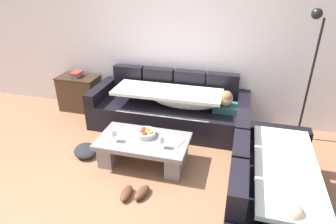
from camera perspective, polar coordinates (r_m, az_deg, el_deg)
ground_plane at (r=3.65m, az=-6.39°, el=-14.98°), size 14.00×14.00×0.00m
back_wall at (r=4.90m, az=1.92°, el=14.13°), size 9.00×0.10×2.70m
couch_along_wall at (r=4.75m, az=0.68°, el=0.63°), size 2.54×0.92×0.88m
couch_near_window at (r=3.27m, az=19.64°, el=-14.63°), size 0.92×1.97×0.88m
coffee_table at (r=3.93m, az=-4.84°, el=-7.09°), size 1.20×0.68×0.38m
fruit_bowl at (r=3.90m, az=-4.44°, el=-4.12°), size 0.28×0.28×0.10m
wine_glass_near_left at (r=3.81m, az=-10.63°, el=-4.11°), size 0.07×0.07×0.17m
wine_glass_near_right at (r=3.61m, az=-1.26°, el=-5.43°), size 0.07×0.07×0.17m
open_magazine at (r=3.80m, az=0.78°, el=-5.60°), size 0.33×0.29×0.01m
side_cabinet at (r=5.62m, az=-16.95°, el=3.59°), size 0.72×0.44×0.64m
book_stack_on_cabinet at (r=5.50m, az=-17.51°, el=7.11°), size 0.16×0.23×0.09m
floor_lamp at (r=4.54m, az=25.94°, el=7.37°), size 0.33×0.31×1.95m
pair_of_shoes at (r=3.54m, az=-6.67°, el=-15.54°), size 0.33×0.34×0.09m
crumpled_garment at (r=4.34m, az=-15.90°, el=-7.32°), size 0.50×0.51×0.12m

